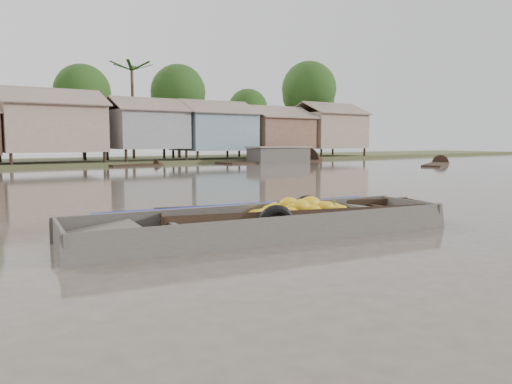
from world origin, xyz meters
TOP-DOWN VIEW (x-y plane):
  - ground at (0.00, 0.00)m, footprint 120.00×120.00m
  - riverbank at (3.03, 31.86)m, footprint 120.00×12.47m
  - banana_boat at (1.10, 0.83)m, footprint 6.26×3.13m
  - viewer_boat at (0.01, 0.52)m, footprint 7.83×3.02m
  - distant_boats at (13.32, 24.42)m, footprint 50.16×14.23m

SIDE VIEW (x-z plane):
  - ground at x=0.00m, z-range 0.00..0.00m
  - viewer_boat at x=0.01m, z-range -0.24..0.37m
  - banana_boat at x=1.10m, z-range -0.24..0.62m
  - distant_boats at x=13.32m, z-range -0.48..0.89m
  - riverbank at x=3.03m, z-range -2.04..8.18m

